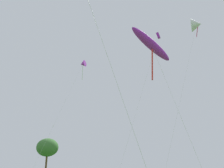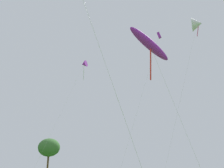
# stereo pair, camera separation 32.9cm
# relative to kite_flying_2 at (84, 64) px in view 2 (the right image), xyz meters

# --- Properties ---
(kite_flying_2) EXTENTS (3.85, 9.83, 21.97)m
(kite_flying_2) POSITION_rel_kite_flying_2_xyz_m (0.00, 0.00, 0.00)
(kite_flying_2) COLOR silver
(kite_flying_2) RESTS_ON ground
(kite_flying_3) EXTENTS (6.23, 5.33, 23.53)m
(kite_flying_3) POSITION_rel_kite_flying_2_xyz_m (15.64, -2.78, 1.55)
(kite_flying_3) COLOR silver
(kite_flying_3) RESTS_ON ground
(kite_flying_4) EXTENTS (4.46, 4.22, 11.68)m
(kite_flying_4) POSITION_rel_kite_flying_2_xyz_m (18.53, -23.70, -10.68)
(kite_flying_4) COLOR silver
(kite_flying_4) RESTS_ON ground
(kite_flying_7) EXTENTS (5.00, 11.52, 21.58)m
(kite_flying_7) POSITION_rel_kite_flying_2_xyz_m (21.90, -8.01, -0.59)
(kite_flying_7) COLOR silver
(kite_flying_7) RESTS_ON ground
(park_tree_0) EXTENTS (4.06, 4.06, 6.93)m
(park_tree_0) POSITION_rel_kite_flying_2_xyz_m (-6.67, -0.15, -15.96)
(park_tree_0) COLOR brown
(park_tree_0) RESTS_ON ground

